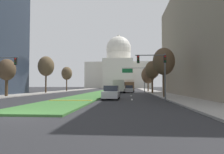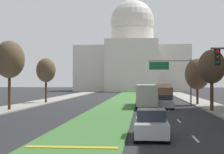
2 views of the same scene
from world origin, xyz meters
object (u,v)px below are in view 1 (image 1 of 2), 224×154
at_px(sedan_lead_stopped, 111,93).
at_px(sedan_midblock, 129,89).
at_px(street_tree_right_mid, 152,70).
at_px(street_tree_right_far, 148,75).
at_px(street_tree_left_mid, 46,66).
at_px(street_tree_left_far, 67,73).
at_px(city_bus, 120,85).
at_px(capitol_building, 119,68).
at_px(box_truck_delivery, 129,86).
at_px(street_tree_right_near, 164,62).
at_px(street_tree_left_near, 7,70).
at_px(sedan_distant, 131,88).
at_px(overhead_guide_sign, 136,74).
at_px(traffic_light_near_right, 157,67).

relative_size(sedan_lead_stopped, sedan_midblock, 1.05).
distance_m(street_tree_right_mid, street_tree_right_far, 10.87).
relative_size(street_tree_left_mid, street_tree_left_far, 1.16).
height_order(street_tree_right_far, city_bus, street_tree_right_far).
xyz_separation_m(capitol_building, box_truck_delivery, (6.38, -72.21, -10.40)).
xyz_separation_m(capitol_building, street_tree_left_mid, (-11.77, -83.17, -6.20)).
bearing_deg(street_tree_right_near, street_tree_left_mid, 148.32).
relative_size(street_tree_left_near, street_tree_left_far, 0.82).
xyz_separation_m(sedan_midblock, sedan_distant, (0.55, 14.96, 0.04)).
bearing_deg(street_tree_left_near, box_truck_delivery, 53.72).
relative_size(sedan_midblock, box_truck_delivery, 0.67).
bearing_deg(street_tree_right_far, street_tree_left_far, 174.71).
xyz_separation_m(street_tree_left_near, city_bus, (16.00, 20.66, -2.25)).
distance_m(street_tree_right_mid, sedan_lead_stopped, 20.17).
xyz_separation_m(overhead_guide_sign, sedan_lead_stopped, (-4.03, -28.78, -3.86)).
height_order(street_tree_left_near, street_tree_right_near, street_tree_right_near).
bearing_deg(city_bus, street_tree_right_far, 33.81).
bearing_deg(overhead_guide_sign, street_tree_right_mid, -73.22).
xyz_separation_m(capitol_building, street_tree_right_mid, (11.15, -82.56, -7.11)).
bearing_deg(street_tree_left_far, sedan_midblock, -26.70).
distance_m(traffic_light_near_right, city_bus, 27.99).
height_order(sedan_midblock, sedan_distant, sedan_distant).
relative_size(sedan_midblock, sedan_distant, 0.91).
bearing_deg(traffic_light_near_right, sedan_distant, 93.41).
height_order(street_tree_left_near, sedan_distant, street_tree_left_near).
xyz_separation_m(sedan_distant, box_truck_delivery, (-0.47, -8.71, 0.83)).
bearing_deg(overhead_guide_sign, box_truck_delivery, -178.81).
height_order(capitol_building, sedan_distant, capitol_building).
bearing_deg(box_truck_delivery, sedan_distant, 86.89).
distance_m(street_tree_right_near, street_tree_right_mid, 14.73).
relative_size(traffic_light_near_right, overhead_guide_sign, 0.80).
bearing_deg(street_tree_left_near, traffic_light_near_right, -17.62).
bearing_deg(sedan_lead_stopped, street_tree_left_near, 166.97).
bearing_deg(box_truck_delivery, street_tree_right_mid, -65.23).
xyz_separation_m(street_tree_right_far, city_bus, (-7.29, -4.88, -2.64)).
relative_size(overhead_guide_sign, sedan_distant, 1.38).
xyz_separation_m(street_tree_left_near, sedan_distant, (18.85, 33.74, -3.17)).
relative_size(street_tree_left_far, sedan_distant, 1.48).
relative_size(street_tree_left_mid, street_tree_right_mid, 1.17).
distance_m(capitol_building, city_bus, 77.38).
bearing_deg(overhead_guide_sign, sedan_distant, 97.68).
bearing_deg(city_bus, capitol_building, 92.98).
bearing_deg(street_tree_left_far, street_tree_right_mid, -29.98).
bearing_deg(sedan_midblock, traffic_light_near_right, -83.39).
bearing_deg(sedan_distant, street_tree_left_far, -161.40).
distance_m(overhead_guide_sign, sedan_midblock, 7.57).
xyz_separation_m(overhead_guide_sign, street_tree_left_near, (-20.02, -25.07, -0.65)).
xyz_separation_m(street_tree_right_far, box_truck_delivery, (-4.91, -0.51, -2.73)).
bearing_deg(street_tree_right_far, traffic_light_near_right, -93.58).
xyz_separation_m(traffic_light_near_right, street_tree_right_near, (1.85, 6.71, 1.29)).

